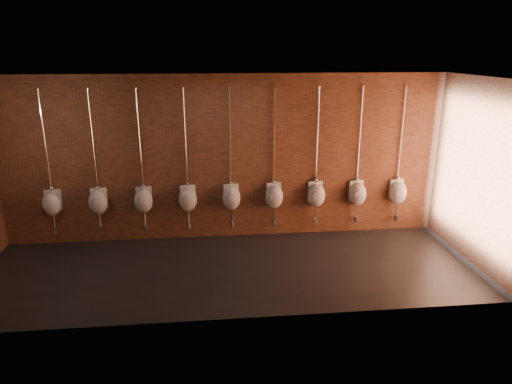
{
  "coord_description": "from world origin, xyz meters",
  "views": [
    {
      "loc": [
        -0.32,
        -7.09,
        3.64
      ],
      "look_at": [
        0.52,
        0.9,
        1.1
      ],
      "focal_mm": 32.0,
      "sensor_mm": 36.0,
      "label": 1
    }
  ],
  "objects_px": {
    "urinal_0": "(52,203)",
    "urinal_7": "(357,193)",
    "urinal_4": "(231,197)",
    "urinal_8": "(398,192)",
    "urinal_3": "(188,198)",
    "urinal_2": "(143,200)",
    "urinal_6": "(316,194)",
    "urinal_1": "(98,201)",
    "urinal_5": "(274,196)"
  },
  "relations": [
    {
      "from": "urinal_0",
      "to": "urinal_7",
      "type": "height_order",
      "value": "same"
    },
    {
      "from": "urinal_4",
      "to": "urinal_8",
      "type": "height_order",
      "value": "same"
    },
    {
      "from": "urinal_3",
      "to": "urinal_8",
      "type": "distance_m",
      "value": 4.22
    },
    {
      "from": "urinal_2",
      "to": "urinal_6",
      "type": "distance_m",
      "value": 3.38
    },
    {
      "from": "urinal_0",
      "to": "urinal_3",
      "type": "height_order",
      "value": "same"
    },
    {
      "from": "urinal_0",
      "to": "urinal_1",
      "type": "relative_size",
      "value": 1.0
    },
    {
      "from": "urinal_6",
      "to": "urinal_8",
      "type": "relative_size",
      "value": 1.0
    },
    {
      "from": "urinal_3",
      "to": "urinal_6",
      "type": "bearing_deg",
      "value": 0.0
    },
    {
      "from": "urinal_0",
      "to": "urinal_6",
      "type": "bearing_deg",
      "value": 0.0
    },
    {
      "from": "urinal_0",
      "to": "urinal_5",
      "type": "xyz_separation_m",
      "value": [
        4.22,
        0.0,
        0.0
      ]
    },
    {
      "from": "urinal_3",
      "to": "urinal_8",
      "type": "height_order",
      "value": "same"
    },
    {
      "from": "urinal_1",
      "to": "urinal_4",
      "type": "bearing_deg",
      "value": 0.0
    },
    {
      "from": "urinal_0",
      "to": "urinal_8",
      "type": "height_order",
      "value": "same"
    },
    {
      "from": "urinal_5",
      "to": "urinal_6",
      "type": "distance_m",
      "value": 0.84
    },
    {
      "from": "urinal_1",
      "to": "urinal_0",
      "type": "bearing_deg",
      "value": 180.0
    },
    {
      "from": "urinal_0",
      "to": "urinal_6",
      "type": "distance_m",
      "value": 5.07
    },
    {
      "from": "urinal_8",
      "to": "urinal_1",
      "type": "bearing_deg",
      "value": 180.0
    },
    {
      "from": "urinal_3",
      "to": "urinal_5",
      "type": "bearing_deg",
      "value": 0.0
    },
    {
      "from": "urinal_2",
      "to": "urinal_8",
      "type": "bearing_deg",
      "value": 0.0
    },
    {
      "from": "urinal_2",
      "to": "urinal_8",
      "type": "distance_m",
      "value": 5.07
    },
    {
      "from": "urinal_6",
      "to": "urinal_1",
      "type": "bearing_deg",
      "value": 180.0
    },
    {
      "from": "urinal_1",
      "to": "urinal_6",
      "type": "distance_m",
      "value": 4.22
    },
    {
      "from": "urinal_2",
      "to": "urinal_4",
      "type": "bearing_deg",
      "value": 0.0
    },
    {
      "from": "urinal_1",
      "to": "urinal_8",
      "type": "distance_m",
      "value": 5.91
    },
    {
      "from": "urinal_8",
      "to": "urinal_6",
      "type": "bearing_deg",
      "value": 180.0
    },
    {
      "from": "urinal_8",
      "to": "urinal_7",
      "type": "bearing_deg",
      "value": 180.0
    },
    {
      "from": "urinal_3",
      "to": "urinal_0",
      "type": "bearing_deg",
      "value": 180.0
    },
    {
      "from": "urinal_2",
      "to": "urinal_6",
      "type": "xyz_separation_m",
      "value": [
        3.38,
        0.0,
        0.0
      ]
    },
    {
      "from": "urinal_1",
      "to": "urinal_6",
      "type": "relative_size",
      "value": 1.0
    },
    {
      "from": "urinal_1",
      "to": "urinal_2",
      "type": "height_order",
      "value": "same"
    },
    {
      "from": "urinal_3",
      "to": "urinal_8",
      "type": "relative_size",
      "value": 1.0
    },
    {
      "from": "urinal_8",
      "to": "urinal_4",
      "type": "bearing_deg",
      "value": 180.0
    },
    {
      "from": "urinal_1",
      "to": "urinal_3",
      "type": "bearing_deg",
      "value": 0.0
    },
    {
      "from": "urinal_7",
      "to": "urinal_6",
      "type": "bearing_deg",
      "value": 180.0
    },
    {
      "from": "urinal_0",
      "to": "urinal_1",
      "type": "bearing_deg",
      "value": 0.0
    },
    {
      "from": "urinal_3",
      "to": "urinal_8",
      "type": "bearing_deg",
      "value": 0.0
    },
    {
      "from": "urinal_6",
      "to": "urinal_7",
      "type": "height_order",
      "value": "same"
    },
    {
      "from": "urinal_1",
      "to": "urinal_6",
      "type": "xyz_separation_m",
      "value": [
        4.22,
        0.0,
        0.0
      ]
    },
    {
      "from": "urinal_1",
      "to": "urinal_7",
      "type": "bearing_deg",
      "value": 0.0
    },
    {
      "from": "urinal_6",
      "to": "urinal_7",
      "type": "distance_m",
      "value": 0.84
    },
    {
      "from": "urinal_3",
      "to": "urinal_7",
      "type": "relative_size",
      "value": 1.0
    },
    {
      "from": "urinal_0",
      "to": "urinal_2",
      "type": "bearing_deg",
      "value": 0.0
    },
    {
      "from": "urinal_4",
      "to": "urinal_7",
      "type": "relative_size",
      "value": 1.0
    },
    {
      "from": "urinal_4",
      "to": "urinal_8",
      "type": "relative_size",
      "value": 1.0
    },
    {
      "from": "urinal_4",
      "to": "urinal_5",
      "type": "xyz_separation_m",
      "value": [
        0.84,
        0.0,
        0.0
      ]
    },
    {
      "from": "urinal_1",
      "to": "urinal_5",
      "type": "distance_m",
      "value": 3.38
    },
    {
      "from": "urinal_5",
      "to": "urinal_6",
      "type": "bearing_deg",
      "value": 0.0
    },
    {
      "from": "urinal_2",
      "to": "urinal_0",
      "type": "bearing_deg",
      "value": 180.0
    },
    {
      "from": "urinal_3",
      "to": "urinal_6",
      "type": "relative_size",
      "value": 1.0
    },
    {
      "from": "urinal_1",
      "to": "urinal_2",
      "type": "bearing_deg",
      "value": 0.0
    }
  ]
}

